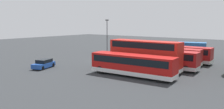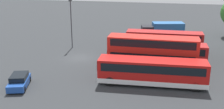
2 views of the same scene
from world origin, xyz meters
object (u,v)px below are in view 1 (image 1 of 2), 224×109
lamp_post_tall (107,35)px  car_hatchback_silver (44,64)px  bus_double_decker_fourth (145,55)px  bus_single_deck_near_end (177,53)px  bus_single_deck_fifth (132,64)px  bus_single_deck_third (160,58)px  box_truck_blue (187,49)px  bus_single_deck_second (165,55)px

lamp_post_tall → car_hatchback_silver: bearing=0.2°
bus_double_decker_fourth → lamp_post_tall: bearing=-120.9°
bus_double_decker_fourth → lamp_post_tall: (-8.26, -13.79, 2.14)m
bus_single_deck_near_end → bus_double_decker_fourth: bearing=-5.3°
bus_single_deck_fifth → lamp_post_tall: (-12.24, -14.15, 2.97)m
bus_single_deck_near_end → bus_single_deck_third: size_ratio=1.01×
lamp_post_tall → box_truck_blue: bearing=120.8°
bus_single_deck_third → box_truck_blue: bearing=-178.2°
bus_single_deck_near_end → bus_double_decker_fourth: size_ratio=1.09×
bus_single_deck_third → bus_single_deck_fifth: same height
bus_single_deck_fifth → lamp_post_tall: size_ratio=1.55×
bus_single_deck_third → bus_double_decker_fourth: size_ratio=1.08×
bus_double_decker_fourth → box_truck_blue: (-16.79, 0.54, -0.74)m
bus_double_decker_fourth → bus_single_deck_fifth: 4.08m
bus_single_deck_near_end → box_truck_blue: box_truck_blue is taller
bus_single_deck_near_end → lamp_post_tall: 15.22m
bus_single_deck_second → box_truck_blue: (-9.97, 0.35, 0.08)m
bus_single_deck_third → lamp_post_tall: (-4.99, -14.76, 2.97)m
box_truck_blue → bus_double_decker_fourth: bearing=-1.8°
bus_single_deck_near_end → bus_single_deck_second: bearing=-12.2°
bus_double_decker_fourth → bus_single_deck_second: bearing=178.4°
bus_single_deck_third → bus_single_deck_fifth: (7.25, -0.61, 0.00)m
bus_single_deck_third → bus_double_decker_fourth: (3.27, -0.97, 0.82)m
bus_single_deck_second → lamp_post_tall: (-1.44, -13.98, 2.97)m
bus_single_deck_third → car_hatchback_silver: (11.19, -14.71, -0.92)m
bus_single_deck_near_end → car_hatchback_silver: 23.55m
bus_single_deck_second → car_hatchback_silver: bus_single_deck_second is taller
bus_single_deck_near_end → car_hatchback_silver: bearing=-38.7°
bus_single_deck_fifth → lamp_post_tall: lamp_post_tall is taller
bus_double_decker_fourth → box_truck_blue: bus_double_decker_fourth is taller
bus_single_deck_fifth → car_hatchback_silver: 14.67m
car_hatchback_silver → bus_single_deck_fifth: bearing=105.6°
bus_single_deck_near_end → box_truck_blue: size_ratio=1.53×
bus_double_decker_fourth → bus_single_deck_fifth: (3.98, 0.36, -0.82)m
bus_single_deck_third → car_hatchback_silver: bearing=-52.7°
bus_single_deck_near_end → box_truck_blue: bearing=-176.1°
bus_single_deck_third → bus_single_deck_fifth: size_ratio=0.99×
bus_double_decker_fourth → bus_single_deck_near_end: bearing=174.7°
bus_single_deck_near_end → car_hatchback_silver: bus_single_deck_near_end is taller
box_truck_blue → car_hatchback_silver: box_truck_blue is taller
bus_single_deck_second → bus_single_deck_near_end: bearing=167.8°
bus_single_deck_second → lamp_post_tall: bearing=-95.9°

